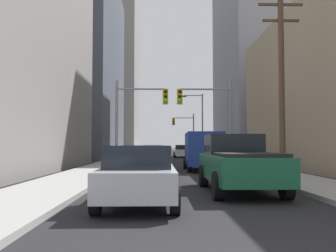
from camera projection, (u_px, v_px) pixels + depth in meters
sidewalk_left at (132, 155)px, 53.19m from camera, size 2.67×160.00×0.15m
sidewalk_right at (200, 155)px, 53.42m from camera, size 2.67×160.00×0.15m
pickup_truck_green at (238, 163)px, 12.57m from camera, size 2.20×5.41×1.90m
cargo_van_blue at (203, 149)px, 23.00m from camera, size 2.18×5.28×2.26m
sedan_silver at (139, 175)px, 9.69m from camera, size 1.95×4.21×1.52m
sedan_navy at (145, 164)px, 15.50m from camera, size 1.95×4.23×1.52m
sedan_beige at (153, 153)px, 34.51m from camera, size 1.95×4.21×1.52m
sedan_white at (182, 151)px, 47.05m from camera, size 1.95×4.23×1.52m
traffic_signal_near_left at (139, 109)px, 26.51m from camera, size 3.65×0.44×6.00m
traffic_signal_near_right at (207, 109)px, 26.62m from camera, size 3.82×0.44×6.00m
traffic_signal_far_right at (184, 128)px, 54.96m from camera, size 3.15×0.44×6.00m
utility_pole_right at (282, 78)px, 18.75m from camera, size 2.20×0.28×9.04m
street_lamp_right at (199, 119)px, 44.74m from camera, size 2.47×0.32×7.50m
building_left_mid_office at (30, 67)px, 51.12m from camera, size 22.89×23.62×23.73m
building_left_far_tower at (95, 29)px, 93.27m from camera, size 20.52×20.78×59.11m
building_right_mid_block at (282, 45)px, 49.11m from camera, size 15.03×18.86×28.52m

